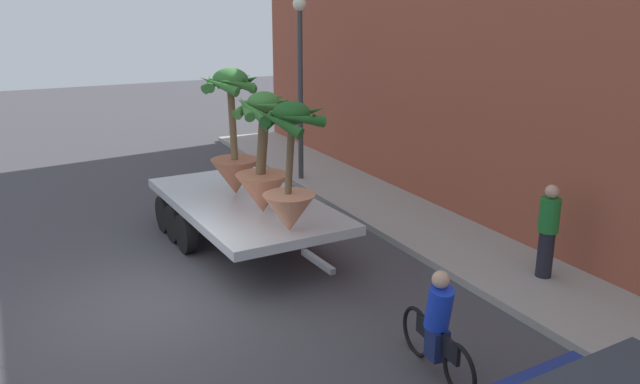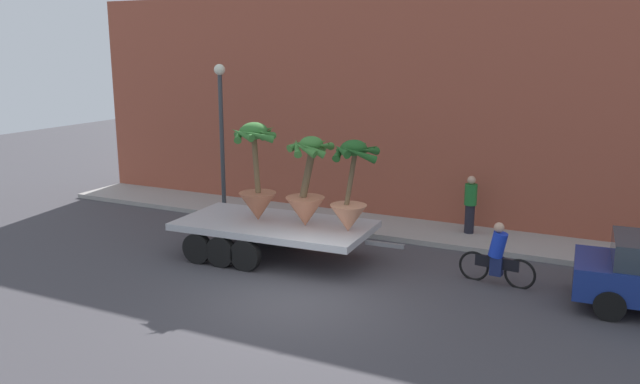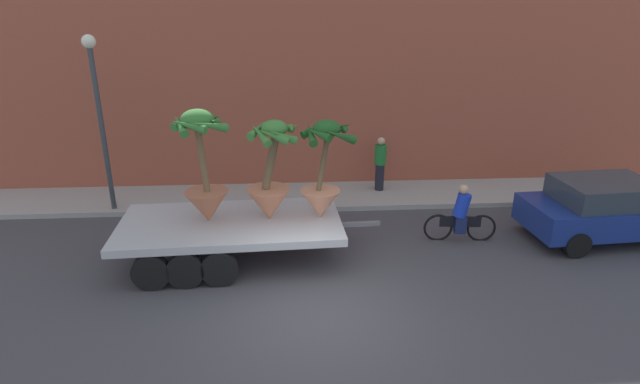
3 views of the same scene
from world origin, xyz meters
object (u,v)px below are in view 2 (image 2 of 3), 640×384
at_px(potted_palm_middle, 256,178).
at_px(cyclist, 497,257).
at_px(flatbed_trailer, 267,229).
at_px(pedestrian_near_gate, 470,203).
at_px(potted_palm_front, 351,193).
at_px(potted_palm_rear, 307,191).
at_px(street_lamp, 221,119).

height_order(potted_palm_middle, cyclist, potted_palm_middle).
distance_m(flatbed_trailer, pedestrian_near_gate, 6.07).
xyz_separation_m(flatbed_trailer, potted_palm_middle, (-0.29, -0.00, 1.35)).
height_order(potted_palm_front, pedestrian_near_gate, potted_palm_front).
relative_size(potted_palm_rear, potted_palm_front, 1.01).
bearing_deg(potted_palm_middle, potted_palm_rear, 1.98).
relative_size(potted_palm_front, street_lamp, 0.48).
height_order(potted_palm_front, street_lamp, street_lamp).
xyz_separation_m(potted_palm_front, cyclist, (3.54, 0.56, -1.31)).
distance_m(pedestrian_near_gate, street_lamp, 8.30).
xyz_separation_m(cyclist, street_lamp, (-9.40, 2.39, 2.56)).
bearing_deg(cyclist, potted_palm_rear, -172.91).
relative_size(potted_palm_front, pedestrian_near_gate, 1.36).
height_order(potted_palm_rear, cyclist, potted_palm_rear).
bearing_deg(flatbed_trailer, cyclist, 6.13).
distance_m(potted_palm_front, cyclist, 3.82).
xyz_separation_m(potted_palm_rear, pedestrian_near_gate, (3.28, 4.05, -0.86)).
height_order(potted_palm_middle, street_lamp, street_lamp).
distance_m(potted_palm_middle, pedestrian_near_gate, 6.37).
xyz_separation_m(potted_palm_front, pedestrian_near_gate, (2.07, 4.02, -0.94)).
height_order(flatbed_trailer, cyclist, cyclist).
bearing_deg(flatbed_trailer, pedestrian_near_gate, 42.53).
relative_size(pedestrian_near_gate, street_lamp, 0.35).
xyz_separation_m(potted_palm_rear, cyclist, (4.75, 0.59, -1.24)).
bearing_deg(street_lamp, potted_palm_rear, -32.62).
relative_size(potted_palm_front, cyclist, 1.27).
bearing_deg(pedestrian_near_gate, street_lamp, -172.35).
bearing_deg(potted_palm_middle, street_lamp, 136.35).
bearing_deg(pedestrian_near_gate, cyclist, -67.01).
distance_m(cyclist, pedestrian_near_gate, 3.78).
bearing_deg(potted_palm_middle, flatbed_trailer, 0.90).
bearing_deg(cyclist, potted_palm_front, -170.95).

